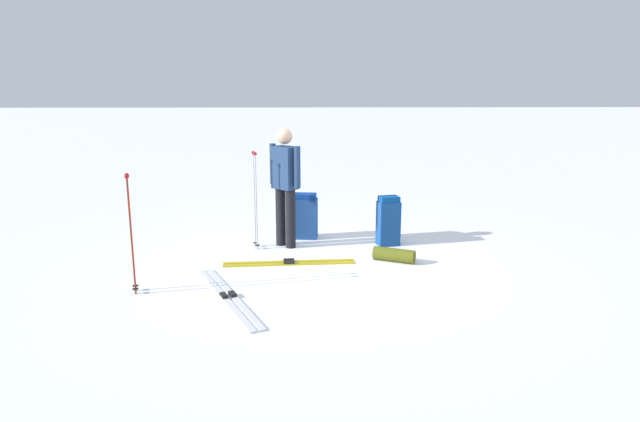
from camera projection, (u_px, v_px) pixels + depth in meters
name	position (u px, v px, depth m)	size (l,w,h in m)	color
ground_plane	(320.00, 262.00, 7.53)	(80.00, 80.00, 0.00)	white
skier_standing	(285.00, 181.00, 8.05)	(0.41, 0.44, 1.70)	black
ski_pair_near	(228.00, 296.00, 6.33)	(1.87, 0.98, 0.05)	silver
ski_pair_far	(289.00, 263.00, 7.48)	(0.28, 1.73, 0.05)	#B39E17
backpack_large_dark	(388.00, 221.00, 8.25)	(0.28, 0.35, 0.72)	navy
backpack_bright	(305.00, 216.00, 8.61)	(0.27, 0.39, 0.69)	navy
ski_poles_planted_near	(131.00, 228.00, 6.31)	(0.17, 0.10, 1.37)	maroon
ski_poles_planted_far	(255.00, 196.00, 8.00)	(0.19, 0.11, 1.39)	#B1B6BC
sleeping_mat_rolled	(394.00, 255.00, 7.55)	(0.18, 0.18, 0.55)	#4F5315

